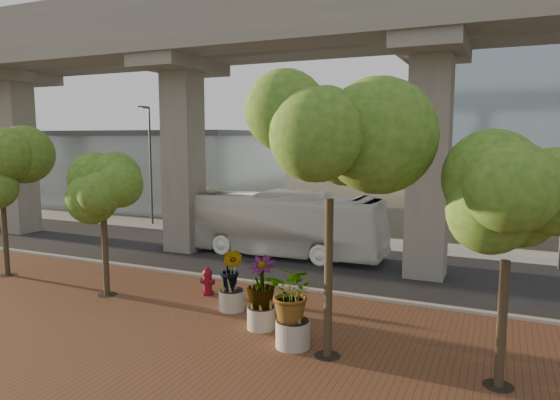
% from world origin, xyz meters
% --- Properties ---
extents(ground, '(160.00, 160.00, 0.00)m').
position_xyz_m(ground, '(0.00, 0.00, 0.00)').
color(ground, '#322E24').
rests_on(ground, ground).
extents(brick_plaza, '(70.00, 13.00, 0.06)m').
position_xyz_m(brick_plaza, '(0.00, -8.00, 0.03)').
color(brick_plaza, brown).
rests_on(brick_plaza, ground).
extents(asphalt_road, '(90.00, 8.00, 0.04)m').
position_xyz_m(asphalt_road, '(0.00, 2.00, 0.02)').
color(asphalt_road, black).
rests_on(asphalt_road, ground).
extents(curb_strip, '(70.00, 0.25, 0.16)m').
position_xyz_m(curb_strip, '(0.00, -2.00, 0.08)').
color(curb_strip, '#A19E96').
rests_on(curb_strip, ground).
extents(far_sidewalk, '(90.00, 3.00, 0.06)m').
position_xyz_m(far_sidewalk, '(0.00, 7.50, 0.03)').
color(far_sidewalk, '#A19E96').
rests_on(far_sidewalk, ground).
extents(transit_viaduct, '(72.00, 5.60, 12.40)m').
position_xyz_m(transit_viaduct, '(0.00, 2.00, 7.29)').
color(transit_viaduct, gray).
rests_on(transit_viaduct, ground).
extents(station_pavilion, '(23.00, 13.00, 6.30)m').
position_xyz_m(station_pavilion, '(-20.00, 16.00, 3.22)').
color(station_pavilion, '#A3B4BA').
rests_on(station_pavilion, ground).
extents(transit_bus, '(11.31, 2.77, 3.14)m').
position_xyz_m(transit_bus, '(-1.53, 2.97, 1.57)').
color(transit_bus, white).
rests_on(transit_bus, ground).
extents(fire_hydrant, '(0.52, 0.46, 1.03)m').
position_xyz_m(fire_hydrant, '(-0.94, -3.90, 0.55)').
color(fire_hydrant, maroon).
rests_on(fire_hydrant, ground).
extents(planter_front, '(2.12, 2.12, 2.33)m').
position_xyz_m(planter_front, '(3.69, -6.89, 1.48)').
color(planter_front, '#ABA59A').
rests_on(planter_front, ground).
extents(planter_right, '(2.07, 2.07, 2.21)m').
position_xyz_m(planter_right, '(2.30, -6.05, 1.40)').
color(planter_right, gray).
rests_on(planter_right, ground).
extents(planter_left, '(1.91, 1.91, 2.10)m').
position_xyz_m(planter_left, '(0.69, -4.98, 1.33)').
color(planter_left, '#B0A99F').
rests_on(planter_left, ground).
extents(street_tree_far_west, '(3.68, 3.68, 5.90)m').
position_xyz_m(street_tree_far_west, '(-10.03, -5.11, 4.27)').
color(street_tree_far_west, '#493D29').
rests_on(street_tree_far_west, ground).
extents(street_tree_near_west, '(3.30, 3.30, 5.49)m').
position_xyz_m(street_tree_near_west, '(-4.30, -5.45, 4.02)').
color(street_tree_near_west, '#493D29').
rests_on(street_tree_near_west, ground).
extents(street_tree_near_east, '(4.40, 4.40, 7.51)m').
position_xyz_m(street_tree_near_east, '(4.76, -7.06, 5.54)').
color(street_tree_near_east, '#493D29').
rests_on(street_tree_near_east, ground).
extents(street_tree_far_east, '(3.81, 3.81, 5.85)m').
position_xyz_m(street_tree_far_east, '(8.92, -6.96, 4.16)').
color(street_tree_far_east, '#493D29').
rests_on(street_tree_far_east, ground).
extents(streetlamp_west, '(0.38, 1.12, 7.73)m').
position_xyz_m(streetlamp_west, '(-12.40, 7.32, 4.52)').
color(streetlamp_west, '#313136').
rests_on(streetlamp_west, ground).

